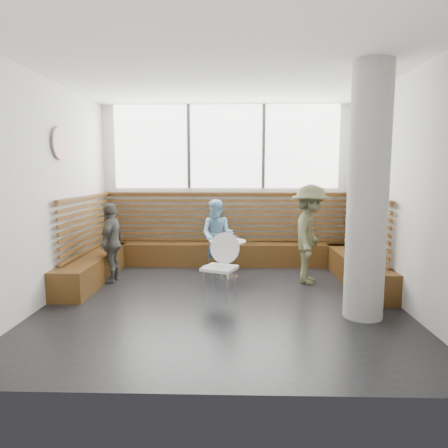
{
  "coord_description": "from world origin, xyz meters",
  "views": [
    {
      "loc": [
        0.19,
        -5.65,
        1.87
      ],
      "look_at": [
        0.0,
        1.0,
        1.0
      ],
      "focal_mm": 32.0,
      "sensor_mm": 36.0,
      "label": 1
    }
  ],
  "objects_px": {
    "cafe_chair": "(220,261)",
    "adult_man": "(310,234)",
    "concrete_column": "(368,194)",
    "cafe_table": "(228,251)",
    "child_back": "(217,235)",
    "child_left": "(112,242)"
  },
  "relations": [
    {
      "from": "cafe_table",
      "to": "adult_man",
      "type": "bearing_deg",
      "value": -11.71
    },
    {
      "from": "concrete_column",
      "to": "cafe_chair",
      "type": "distance_m",
      "value": 2.26
    },
    {
      "from": "concrete_column",
      "to": "cafe_chair",
      "type": "height_order",
      "value": "concrete_column"
    },
    {
      "from": "child_back",
      "to": "child_left",
      "type": "bearing_deg",
      "value": -140.3
    },
    {
      "from": "cafe_table",
      "to": "adult_man",
      "type": "relative_size",
      "value": 0.4
    },
    {
      "from": "cafe_table",
      "to": "cafe_chair",
      "type": "xyz_separation_m",
      "value": [
        -0.1,
        -1.19,
        0.1
      ]
    },
    {
      "from": "adult_man",
      "to": "child_back",
      "type": "xyz_separation_m",
      "value": [
        -1.59,
        0.88,
        -0.16
      ]
    },
    {
      "from": "cafe_table",
      "to": "child_left",
      "type": "bearing_deg",
      "value": -172.21
    },
    {
      "from": "cafe_chair",
      "to": "child_left",
      "type": "height_order",
      "value": "child_left"
    },
    {
      "from": "adult_man",
      "to": "child_back",
      "type": "height_order",
      "value": "adult_man"
    },
    {
      "from": "child_back",
      "to": "child_left",
      "type": "relative_size",
      "value": 1.0
    },
    {
      "from": "cafe_chair",
      "to": "child_left",
      "type": "xyz_separation_m",
      "value": [
        -1.89,
        0.92,
        0.1
      ]
    },
    {
      "from": "cafe_chair",
      "to": "adult_man",
      "type": "distance_m",
      "value": 1.75
    },
    {
      "from": "adult_man",
      "to": "child_back",
      "type": "relative_size",
      "value": 1.24
    },
    {
      "from": "adult_man",
      "to": "child_left",
      "type": "relative_size",
      "value": 1.23
    },
    {
      "from": "cafe_table",
      "to": "cafe_chair",
      "type": "height_order",
      "value": "cafe_chair"
    },
    {
      "from": "cafe_chair",
      "to": "adult_man",
      "type": "relative_size",
      "value": 0.59
    },
    {
      "from": "cafe_chair",
      "to": "adult_man",
      "type": "xyz_separation_m",
      "value": [
        1.48,
        0.9,
        0.26
      ]
    },
    {
      "from": "concrete_column",
      "to": "cafe_chair",
      "type": "relative_size",
      "value": 3.28
    },
    {
      "from": "concrete_column",
      "to": "child_left",
      "type": "relative_size",
      "value": 2.37
    },
    {
      "from": "concrete_column",
      "to": "cafe_table",
      "type": "relative_size",
      "value": 4.8
    },
    {
      "from": "cafe_table",
      "to": "cafe_chair",
      "type": "bearing_deg",
      "value": -94.6
    }
  ]
}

